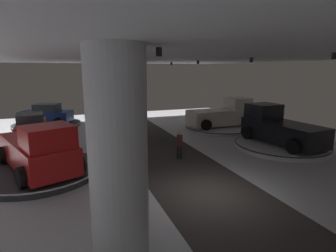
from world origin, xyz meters
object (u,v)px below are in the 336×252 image
pickup_truck_mid_right (279,128)px  pickup_truck_far_right (223,115)px  visitor_walking_near (179,143)px  display_platform_far_left (33,140)px  display_car_deep_left (46,115)px  display_platform_mid_right (281,145)px  column_left (118,156)px  display_platform_deep_left (47,124)px  display_platform_mid_left (40,171)px  pickup_truck_mid_left (39,150)px  display_car_far_left (32,127)px  display_platform_far_right (219,127)px

pickup_truck_mid_right → pickup_truck_far_right: bearing=92.5°
visitor_walking_near → display_platform_far_left: bearing=140.4°
display_car_deep_left → display_platform_far_left: display_car_deep_left is taller
display_platform_mid_right → display_platform_far_left: display_platform_far_left is taller
column_left → display_platform_far_left: column_left is taller
column_left → display_platform_deep_left: (-2.86, 19.10, -2.61)m
visitor_walking_near → display_platform_mid_left: bearing=178.3°
column_left → display_platform_mid_left: (-2.55, 6.97, -2.57)m
display_platform_mid_right → pickup_truck_mid_left: bearing=179.2°
display_platform_mid_right → display_car_far_left: 16.32m
pickup_truck_far_right → display_car_far_left: 14.50m
display_car_deep_left → display_platform_far_left: bearing=-95.9°
display_platform_mid_right → display_car_far_left: bearing=155.2°
pickup_truck_far_right → pickup_truck_mid_left: bearing=-155.0°
column_left → display_platform_deep_left: column_left is taller
pickup_truck_far_right → display_car_deep_left: bearing=156.2°
display_platform_far_left → pickup_truck_mid_right: bearing=-23.9°
pickup_truck_far_right → display_platform_mid_right: 6.56m
display_car_far_left → visitor_walking_near: bearing=-39.5°
display_platform_mid_right → display_platform_far_left: 16.31m
pickup_truck_mid_right → display_platform_far_left: bearing=156.1°
display_car_far_left → pickup_truck_mid_left: pickup_truck_mid_left is taller
display_platform_deep_left → visitor_walking_near: 14.41m
display_platform_far_left → pickup_truck_mid_left: (0.99, -6.67, 1.08)m
display_platform_far_right → display_platform_mid_left: 14.59m
display_platform_deep_left → column_left: bearing=-81.5°
display_platform_deep_left → pickup_truck_far_right: size_ratio=1.07×
display_car_deep_left → display_platform_far_right: (13.58, -6.13, -0.88)m
display_platform_deep_left → pickup_truck_mid_left: (0.42, -12.44, 1.12)m
pickup_truck_mid_left → display_platform_deep_left: bearing=92.0°
display_platform_mid_right → pickup_truck_far_right: bearing=92.6°
display_platform_mid_left → visitor_walking_near: 7.12m
visitor_walking_near → display_car_far_left: bearing=140.5°
display_car_deep_left → pickup_truck_far_right: pickup_truck_far_right is taller
display_car_deep_left → display_platform_mid_right: 19.01m
pickup_truck_mid_right → visitor_walking_near: (-6.81, -0.04, -0.34)m
column_left → display_platform_far_right: column_left is taller
display_platform_mid_left → visitor_walking_near: bearing=-1.7°
display_platform_far_left → pickup_truck_mid_left: bearing=-81.5°
column_left → display_car_far_left: size_ratio=1.27×
pickup_truck_mid_left → column_left: bearing=-69.9°
display_car_deep_left → display_platform_mid_right: (14.20, -12.61, -0.84)m
display_platform_far_right → pickup_truck_mid_right: (0.59, -6.16, 1.12)m
display_car_deep_left → pickup_truck_far_right: size_ratio=0.86×
display_car_deep_left → pickup_truck_mid_right: 18.76m
display_platform_mid_right → pickup_truck_mid_right: pickup_truck_mid_right is taller
display_platform_mid_right → display_platform_far_left: size_ratio=0.99×
display_platform_far_right → pickup_truck_far_right: size_ratio=1.07×
display_platform_mid_right → display_platform_mid_left: display_platform_mid_left is taller
display_platform_far_right → pickup_truck_mid_right: 6.29m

